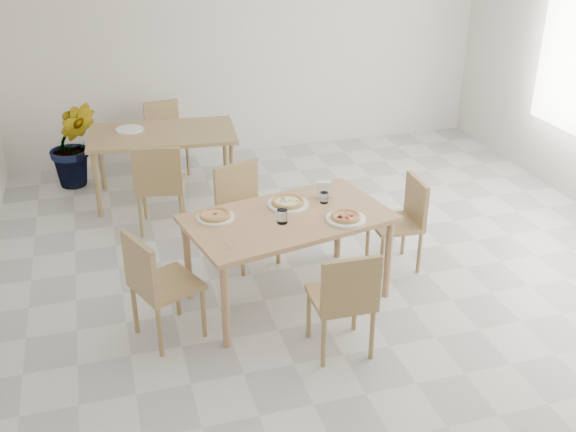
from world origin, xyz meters
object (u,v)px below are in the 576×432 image
object	(u,v)px
pizza_margherita	(215,215)
tumbler_b	(324,198)
chair_west	(156,281)
chair_back_s	(159,182)
main_table	(288,225)
chair_south	(345,296)
chair_north	(243,207)
tumbler_a	(282,216)
potted_plant	(73,144)
chair_east	(404,217)
plate_empty	(129,129)
napkin_holder	(323,190)
plate_pepperoni	(346,219)
second_table	(163,139)
pizza_pepperoni	(346,216)
chair_back_n	(165,132)
pizza_mushroom	(288,202)
plate_mushroom	(288,204)
plate_margherita	(215,217)

from	to	relation	value
pizza_margherita	tumbler_b	world-z (taller)	tumbler_b
chair_west	chair_back_s	bearing A→B (deg)	-30.66
main_table	tumbler_b	bearing A→B (deg)	12.42
chair_south	chair_west	xyz separation A→B (m)	(-1.26, 0.57, 0.01)
chair_south	chair_north	distance (m)	1.65
chair_south	tumbler_a	bearing A→B (deg)	-70.52
tumbler_b	potted_plant	distance (m)	3.44
chair_north	chair_east	distance (m)	1.42
main_table	chair_back_s	bearing A→B (deg)	107.61
tumbler_a	plate_empty	xyz separation A→B (m)	(-0.96, 2.58, -0.05)
chair_south	napkin_holder	distance (m)	1.18
pizza_margherita	plate_empty	world-z (taller)	pizza_margherita
main_table	chair_south	bearing A→B (deg)	-90.90
tumbler_b	chair_back_s	bearing A→B (deg)	132.19
tumbler_b	chair_back_s	distance (m)	1.82
chair_west	tumbler_b	size ratio (longest dim) A/B	9.76
main_table	plate_pepperoni	size ratio (longest dim) A/B	5.52
chair_north	plate_empty	bearing A→B (deg)	97.45
chair_south	second_table	distance (m)	3.29
chair_north	pizza_pepperoni	distance (m)	1.16
napkin_holder	chair_back_n	size ratio (longest dim) A/B	0.17
chair_south	chair_back_s	bearing A→B (deg)	-64.84
pizza_mushroom	tumbler_b	distance (m)	0.30
pizza_pepperoni	tumbler_a	distance (m)	0.50
plate_pepperoni	pizza_margherita	world-z (taller)	pizza_margherita
chair_back_s	chair_south	bearing A→B (deg)	124.04
tumbler_b	chair_back_s	xyz separation A→B (m)	(-1.21, 1.33, -0.26)
plate_pepperoni	second_table	size ratio (longest dim) A/B	0.20
plate_mushroom	pizza_pepperoni	distance (m)	0.53
chair_north	plate_mushroom	xyz separation A→B (m)	(0.25, -0.56, 0.24)
chair_back_n	potted_plant	distance (m)	1.05
plate_margherita	pizza_margherita	size ratio (longest dim) A/B	0.96
chair_back_s	plate_mushroom	bearing A→B (deg)	135.58
chair_west	plate_mushroom	world-z (taller)	chair_west
plate_pepperoni	chair_back_s	bearing A→B (deg)	126.94
pizza_pepperoni	main_table	bearing A→B (deg)	155.61
main_table	plate_mushroom	size ratio (longest dim) A/B	5.11
plate_pepperoni	plate_empty	bearing A→B (deg)	118.54
chair_east	pizza_margherita	size ratio (longest dim) A/B	2.65
plate_pepperoni	chair_back_n	bearing A→B (deg)	107.22
napkin_holder	second_table	size ratio (longest dim) A/B	0.09
pizza_mushroom	plate_empty	xyz separation A→B (m)	(-1.09, 2.28, -0.02)
pizza_pepperoni	chair_west	bearing A→B (deg)	-176.39
chair_east	second_table	xyz separation A→B (m)	(-1.84, 2.09, 0.19)
tumbler_b	tumbler_a	bearing A→B (deg)	-149.17
chair_south	plate_pepperoni	bearing A→B (deg)	-108.85
chair_east	plate_margherita	bearing A→B (deg)	-84.27
pizza_pepperoni	napkin_holder	size ratio (longest dim) A/B	2.20
chair_south	pizza_mushroom	bearing A→B (deg)	-82.37
plate_mushroom	potted_plant	bearing A→B (deg)	121.83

